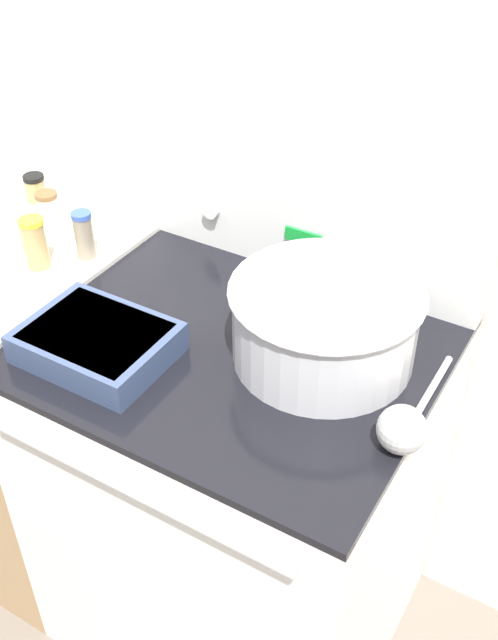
# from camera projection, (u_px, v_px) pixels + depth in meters

# --- Properties ---
(kitchen_wall) EXTENTS (8.00, 0.05, 2.50)m
(kitchen_wall) POSITION_uv_depth(u_px,v_px,m) (327.00, 140.00, 1.61)
(kitchen_wall) COLOR silver
(kitchen_wall) RESTS_ON ground_plane
(stove_range) EXTENTS (0.81, 0.72, 0.95)m
(stove_range) POSITION_uv_depth(u_px,v_px,m) (238.00, 495.00, 1.82)
(stove_range) COLOR white
(stove_range) RESTS_ON ground_plane
(control_panel) EXTENTS (0.81, 0.07, 0.19)m
(control_panel) POSITION_uv_depth(u_px,v_px,m) (310.00, 235.00, 1.69)
(control_panel) COLOR white
(control_panel) RESTS_ON stove_range
(side_counter) EXTENTS (0.64, 0.69, 0.96)m
(side_counter) POSITION_uv_depth(u_px,v_px,m) (18.00, 390.00, 2.11)
(side_counter) COLOR tan
(side_counter) RESTS_ON ground_plane
(mixing_bowl) EXTENTS (0.38, 0.38, 0.17)m
(mixing_bowl) POSITION_uv_depth(u_px,v_px,m) (325.00, 320.00, 1.45)
(mixing_bowl) COLOR silver
(mixing_bowl) RESTS_ON stove_range
(casserole_dish) EXTENTS (0.29, 0.22, 0.06)m
(casserole_dish) POSITION_uv_depth(u_px,v_px,m) (97.00, 341.00, 1.48)
(casserole_dish) COLOR #38476B
(casserole_dish) RESTS_ON stove_range
(ladle) EXTENTS (0.09, 0.31, 0.09)m
(ladle) POSITION_uv_depth(u_px,v_px,m) (404.00, 427.00, 1.29)
(ladle) COLOR #B7B7B7
(ladle) RESTS_ON stove_range
(spice_jar_blue_cap) EXTENTS (0.05, 0.05, 0.12)m
(spice_jar_blue_cap) POSITION_uv_depth(u_px,v_px,m) (84.00, 235.00, 1.74)
(spice_jar_blue_cap) COLOR gray
(spice_jar_blue_cap) RESTS_ON side_counter
(spice_jar_yellow_cap) EXTENTS (0.06, 0.06, 0.12)m
(spice_jar_yellow_cap) POSITION_uv_depth(u_px,v_px,m) (35.00, 243.00, 1.70)
(spice_jar_yellow_cap) COLOR tan
(spice_jar_yellow_cap) RESTS_ON side_counter
(spice_jar_white_cap) EXTENTS (0.05, 0.05, 0.11)m
(spice_jar_white_cap) POSITION_uv_depth(u_px,v_px,m) (29.00, 230.00, 1.76)
(spice_jar_white_cap) COLOR tan
(spice_jar_white_cap) RESTS_ON side_counter
(spice_jar_brown_cap) EXTENTS (0.06, 0.06, 0.08)m
(spice_jar_brown_cap) POSITION_uv_depth(u_px,v_px,m) (48.00, 207.00, 1.89)
(spice_jar_brown_cap) COLOR beige
(spice_jar_brown_cap) RESTS_ON side_counter
(spice_jar_black_cap) EXTENTS (0.05, 0.05, 0.09)m
(spice_jar_black_cap) POSITION_uv_depth(u_px,v_px,m) (36.00, 192.00, 1.93)
(spice_jar_black_cap) COLOR tan
(spice_jar_black_cap) RESTS_ON side_counter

